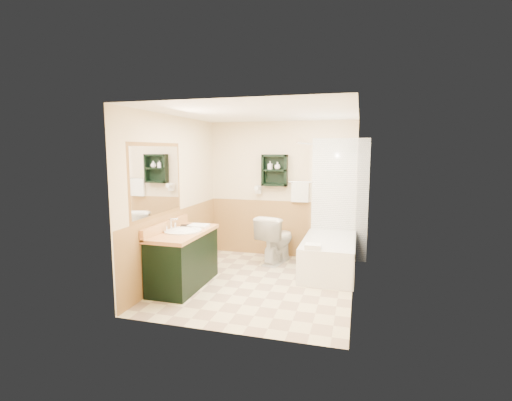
% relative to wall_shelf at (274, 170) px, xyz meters
% --- Properties ---
extents(floor, '(3.00, 3.00, 0.00)m').
position_rel_wall_shelf_xyz_m(floor, '(0.10, -1.41, -1.55)').
color(floor, beige).
rests_on(floor, ground).
extents(back_wall, '(2.60, 0.04, 2.40)m').
position_rel_wall_shelf_xyz_m(back_wall, '(0.10, 0.11, -0.35)').
color(back_wall, '#FFEFC7').
rests_on(back_wall, ground).
extents(left_wall, '(0.04, 3.00, 2.40)m').
position_rel_wall_shelf_xyz_m(left_wall, '(-1.22, -1.41, -0.35)').
color(left_wall, '#FFEFC7').
rests_on(left_wall, ground).
extents(right_wall, '(0.04, 3.00, 2.40)m').
position_rel_wall_shelf_xyz_m(right_wall, '(1.42, -1.41, -0.35)').
color(right_wall, '#FFEFC7').
rests_on(right_wall, ground).
extents(ceiling, '(2.60, 3.00, 0.04)m').
position_rel_wall_shelf_xyz_m(ceiling, '(0.10, -1.41, 0.87)').
color(ceiling, white).
rests_on(ceiling, back_wall).
extents(wainscot_left, '(2.98, 2.98, 1.00)m').
position_rel_wall_shelf_xyz_m(wainscot_left, '(-1.19, -1.41, -1.05)').
color(wainscot_left, tan).
rests_on(wainscot_left, left_wall).
extents(wainscot_back, '(2.58, 2.58, 1.00)m').
position_rel_wall_shelf_xyz_m(wainscot_back, '(0.10, 0.08, -1.05)').
color(wainscot_back, tan).
rests_on(wainscot_back, back_wall).
extents(mirror_frame, '(1.30, 1.30, 1.00)m').
position_rel_wall_shelf_xyz_m(mirror_frame, '(-1.17, -1.96, -0.05)').
color(mirror_frame, brown).
rests_on(mirror_frame, left_wall).
extents(mirror_glass, '(1.20, 1.20, 0.90)m').
position_rel_wall_shelf_xyz_m(mirror_glass, '(-1.17, -1.96, -0.05)').
color(mirror_glass, white).
rests_on(mirror_glass, left_wall).
extents(tile_right, '(1.50, 1.50, 2.10)m').
position_rel_wall_shelf_xyz_m(tile_right, '(1.38, -0.66, -0.50)').
color(tile_right, white).
rests_on(tile_right, right_wall).
extents(tile_back, '(0.95, 0.95, 2.10)m').
position_rel_wall_shelf_xyz_m(tile_back, '(1.13, 0.07, -0.50)').
color(tile_back, white).
rests_on(tile_back, back_wall).
extents(tile_accent, '(1.50, 1.50, 0.10)m').
position_rel_wall_shelf_xyz_m(tile_accent, '(1.37, -0.66, 0.35)').
color(tile_accent, '#154C2D').
rests_on(tile_accent, right_wall).
extents(wall_shelf, '(0.45, 0.15, 0.55)m').
position_rel_wall_shelf_xyz_m(wall_shelf, '(0.00, 0.00, 0.00)').
color(wall_shelf, black).
rests_on(wall_shelf, back_wall).
extents(hair_dryer, '(0.10, 0.24, 0.18)m').
position_rel_wall_shelf_xyz_m(hair_dryer, '(-0.30, 0.02, -0.35)').
color(hair_dryer, white).
rests_on(hair_dryer, back_wall).
extents(towel_bar, '(0.40, 0.06, 0.40)m').
position_rel_wall_shelf_xyz_m(towel_bar, '(0.45, 0.04, -0.20)').
color(towel_bar, white).
rests_on(towel_bar, back_wall).
extents(curtain_rod, '(0.03, 1.60, 0.03)m').
position_rel_wall_shelf_xyz_m(curtain_rod, '(0.63, -0.66, 0.45)').
color(curtain_rod, silver).
rests_on(curtain_rod, back_wall).
extents(shower_curtain, '(1.05, 1.05, 1.70)m').
position_rel_wall_shelf_xyz_m(shower_curtain, '(0.63, -0.48, -0.40)').
color(shower_curtain, beige).
rests_on(shower_curtain, curtain_rod).
extents(vanity, '(0.59, 1.23, 0.78)m').
position_rel_wall_shelf_xyz_m(vanity, '(-0.89, -1.78, -1.16)').
color(vanity, black).
rests_on(vanity, ground).
extents(bathtub, '(0.79, 1.50, 0.53)m').
position_rel_wall_shelf_xyz_m(bathtub, '(1.03, -0.63, -1.29)').
color(bathtub, white).
rests_on(bathtub, ground).
extents(toilet, '(0.64, 0.91, 0.81)m').
position_rel_wall_shelf_xyz_m(toilet, '(0.11, -0.34, -1.15)').
color(toilet, white).
rests_on(toilet, ground).
extents(counter_towel, '(0.27, 0.22, 0.04)m').
position_rel_wall_shelf_xyz_m(counter_towel, '(-0.79, -1.47, -0.75)').
color(counter_towel, white).
rests_on(counter_towel, vanity).
extents(vanity_book, '(0.17, 0.08, 0.23)m').
position_rel_wall_shelf_xyz_m(vanity_book, '(-1.06, -1.54, -0.65)').
color(vanity_book, black).
rests_on(vanity_book, vanity).
extents(tub_towel, '(0.22, 0.18, 0.07)m').
position_rel_wall_shelf_xyz_m(tub_towel, '(0.85, -1.27, -0.99)').
color(tub_towel, white).
rests_on(tub_towel, bathtub).
extents(soap_bottle_a, '(0.10, 0.16, 0.07)m').
position_rel_wall_shelf_xyz_m(soap_bottle_a, '(-0.08, -0.01, 0.05)').
color(soap_bottle_a, white).
rests_on(soap_bottle_a, wall_shelf).
extents(soap_bottle_b, '(0.13, 0.15, 0.10)m').
position_rel_wall_shelf_xyz_m(soap_bottle_b, '(0.05, -0.01, 0.07)').
color(soap_bottle_b, white).
rests_on(soap_bottle_b, wall_shelf).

